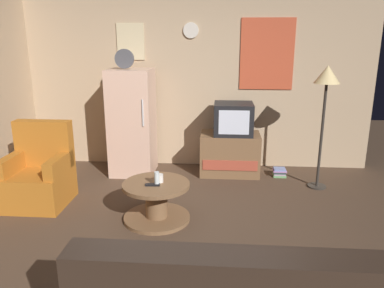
{
  "coord_description": "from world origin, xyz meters",
  "views": [
    {
      "loc": [
        0.4,
        -3.19,
        1.91
      ],
      "look_at": [
        0.08,
        0.9,
        0.75
      ],
      "focal_mm": 35.15,
      "sensor_mm": 36.0,
      "label": 1
    }
  ],
  "objects_px": {
    "coffee_table": "(157,201)",
    "wine_glass": "(157,179)",
    "mug_ceramic_white": "(160,178)",
    "book_stack": "(279,172)",
    "standing_lamp": "(326,84)",
    "remote_control": "(153,185)",
    "tv_stand": "(230,154)",
    "crt_tv": "(233,119)",
    "armchair": "(39,176)",
    "fridge": "(132,122)"
  },
  "relations": [
    {
      "from": "fridge",
      "to": "remote_control",
      "type": "xyz_separation_m",
      "value": [
        0.56,
        -1.54,
        -0.32
      ]
    },
    {
      "from": "tv_stand",
      "to": "armchair",
      "type": "relative_size",
      "value": 0.87
    },
    {
      "from": "crt_tv",
      "to": "wine_glass",
      "type": "relative_size",
      "value": 3.6
    },
    {
      "from": "wine_glass",
      "to": "mug_ceramic_white",
      "type": "xyz_separation_m",
      "value": [
        0.01,
        0.09,
        -0.03
      ]
    },
    {
      "from": "fridge",
      "to": "standing_lamp",
      "type": "bearing_deg",
      "value": -8.5
    },
    {
      "from": "armchair",
      "to": "remote_control",
      "type": "bearing_deg",
      "value": -16.23
    },
    {
      "from": "coffee_table",
      "to": "wine_glass",
      "type": "height_order",
      "value": "wine_glass"
    },
    {
      "from": "crt_tv",
      "to": "tv_stand",
      "type": "bearing_deg",
      "value": 178.51
    },
    {
      "from": "fridge",
      "to": "armchair",
      "type": "xyz_separation_m",
      "value": [
        -0.87,
        -1.13,
        -0.42
      ]
    },
    {
      "from": "tv_stand",
      "to": "crt_tv",
      "type": "bearing_deg",
      "value": -1.49
    },
    {
      "from": "standing_lamp",
      "to": "coffee_table",
      "type": "distance_m",
      "value": 2.52
    },
    {
      "from": "wine_glass",
      "to": "tv_stand",
      "type": "bearing_deg",
      "value": 63.47
    },
    {
      "from": "standing_lamp",
      "to": "mug_ceramic_white",
      "type": "distance_m",
      "value": 2.37
    },
    {
      "from": "wine_glass",
      "to": "standing_lamp",
      "type": "bearing_deg",
      "value": 30.63
    },
    {
      "from": "fridge",
      "to": "standing_lamp",
      "type": "height_order",
      "value": "fridge"
    },
    {
      "from": "crt_tv",
      "to": "remote_control",
      "type": "distance_m",
      "value": 1.86
    },
    {
      "from": "tv_stand",
      "to": "coffee_table",
      "type": "relative_size",
      "value": 1.17
    },
    {
      "from": "standing_lamp",
      "to": "wine_glass",
      "type": "height_order",
      "value": "standing_lamp"
    },
    {
      "from": "tv_stand",
      "to": "book_stack",
      "type": "distance_m",
      "value": 0.75
    },
    {
      "from": "tv_stand",
      "to": "coffee_table",
      "type": "xyz_separation_m",
      "value": [
        -0.81,
        -1.52,
        -0.09
      ]
    },
    {
      "from": "coffee_table",
      "to": "book_stack",
      "type": "relative_size",
      "value": 3.8
    },
    {
      "from": "wine_glass",
      "to": "book_stack",
      "type": "height_order",
      "value": "wine_glass"
    },
    {
      "from": "crt_tv",
      "to": "coffee_table",
      "type": "bearing_deg",
      "value": -119.15
    },
    {
      "from": "tv_stand",
      "to": "mug_ceramic_white",
      "type": "height_order",
      "value": "tv_stand"
    },
    {
      "from": "armchair",
      "to": "tv_stand",
      "type": "bearing_deg",
      "value": 27.49
    },
    {
      "from": "armchair",
      "to": "book_stack",
      "type": "height_order",
      "value": "armchair"
    },
    {
      "from": "tv_stand",
      "to": "armchair",
      "type": "bearing_deg",
      "value": -152.51
    },
    {
      "from": "crt_tv",
      "to": "book_stack",
      "type": "height_order",
      "value": "crt_tv"
    },
    {
      "from": "tv_stand",
      "to": "coffee_table",
      "type": "distance_m",
      "value": 1.73
    },
    {
      "from": "coffee_table",
      "to": "book_stack",
      "type": "bearing_deg",
      "value": 43.67
    },
    {
      "from": "standing_lamp",
      "to": "wine_glass",
      "type": "bearing_deg",
      "value": -149.37
    },
    {
      "from": "crt_tv",
      "to": "book_stack",
      "type": "distance_m",
      "value": 1.02
    },
    {
      "from": "wine_glass",
      "to": "crt_tv",
      "type": "bearing_deg",
      "value": 62.41
    },
    {
      "from": "mug_ceramic_white",
      "to": "wine_glass",
      "type": "bearing_deg",
      "value": -99.03
    },
    {
      "from": "crt_tv",
      "to": "armchair",
      "type": "xyz_separation_m",
      "value": [
        -2.31,
        -1.18,
        -0.48
      ]
    },
    {
      "from": "crt_tv",
      "to": "standing_lamp",
      "type": "xyz_separation_m",
      "value": [
        1.12,
        -0.44,
        0.54
      ]
    },
    {
      "from": "fridge",
      "to": "remote_control",
      "type": "bearing_deg",
      "value": -70.01
    },
    {
      "from": "crt_tv",
      "to": "standing_lamp",
      "type": "relative_size",
      "value": 0.34
    },
    {
      "from": "crt_tv",
      "to": "armchair",
      "type": "distance_m",
      "value": 2.64
    },
    {
      "from": "standing_lamp",
      "to": "armchair",
      "type": "relative_size",
      "value": 1.66
    },
    {
      "from": "crt_tv",
      "to": "armchair",
      "type": "height_order",
      "value": "crt_tv"
    },
    {
      "from": "mug_ceramic_white",
      "to": "remote_control",
      "type": "height_order",
      "value": "mug_ceramic_white"
    },
    {
      "from": "tv_stand",
      "to": "standing_lamp",
      "type": "bearing_deg",
      "value": -20.73
    },
    {
      "from": "crt_tv",
      "to": "standing_lamp",
      "type": "distance_m",
      "value": 1.31
    },
    {
      "from": "tv_stand",
      "to": "armchair",
      "type": "distance_m",
      "value": 2.56
    },
    {
      "from": "tv_stand",
      "to": "wine_glass",
      "type": "bearing_deg",
      "value": -116.53
    },
    {
      "from": "mug_ceramic_white",
      "to": "book_stack",
      "type": "distance_m",
      "value": 2.1
    },
    {
      "from": "wine_glass",
      "to": "book_stack",
      "type": "xyz_separation_m",
      "value": [
        1.5,
        1.52,
        -0.44
      ]
    },
    {
      "from": "book_stack",
      "to": "remote_control",
      "type": "bearing_deg",
      "value": -135.34
    },
    {
      "from": "mug_ceramic_white",
      "to": "book_stack",
      "type": "relative_size",
      "value": 0.48
    }
  ]
}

